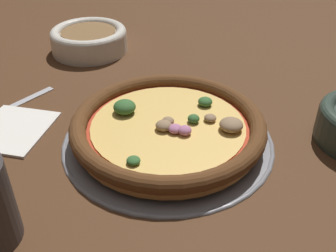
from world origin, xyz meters
TOP-DOWN VIEW (x-y plane):
  - ground_plane at (0.00, 0.00)m, footprint 3.00×3.00m
  - pizza_tray at (0.00, 0.00)m, footprint 0.29×0.29m
  - pizza at (0.00, -0.00)m, footprint 0.27×0.27m
  - bowl_far at (0.21, 0.28)m, footprint 0.15×0.15m
  - napkin at (-0.08, 0.21)m, footprint 0.13×0.12m

SIDE VIEW (x-z plane):
  - ground_plane at x=0.00m, z-range 0.00..0.00m
  - pizza_tray at x=0.00m, z-range 0.00..0.01m
  - napkin at x=-0.08m, z-range 0.00..0.01m
  - pizza at x=0.00m, z-range 0.01..0.04m
  - bowl_far at x=0.21m, z-range 0.00..0.05m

